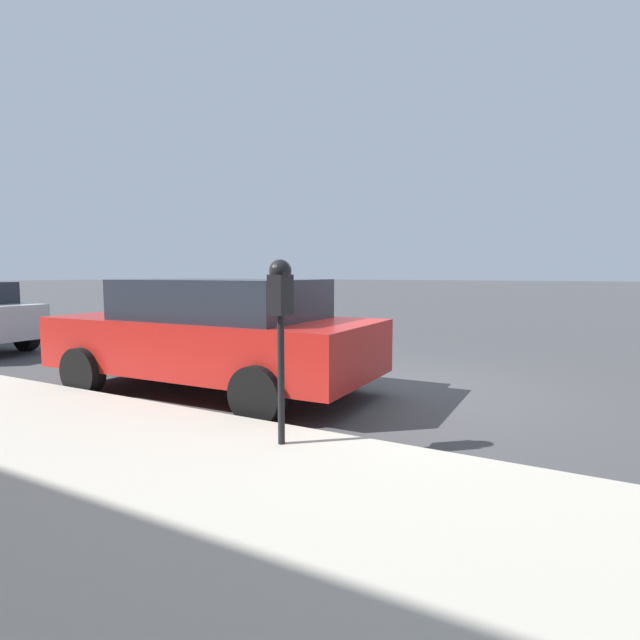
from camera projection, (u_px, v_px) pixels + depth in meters
name	position (u px, v px, depth m)	size (l,w,h in m)	color
ground_plane	(372.00, 391.00, 6.82)	(220.00, 220.00, 0.00)	#424244
parking_meter	(281.00, 304.00, 4.21)	(0.21, 0.19, 1.59)	black
car_red	(215.00, 333.00, 6.71)	(2.23, 4.50, 1.53)	#B21E19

